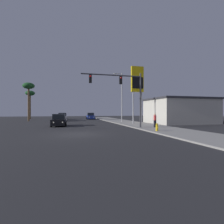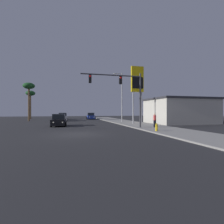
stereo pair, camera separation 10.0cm
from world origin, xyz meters
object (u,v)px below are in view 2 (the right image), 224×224
(car_green, at_px, (63,116))
(street_lamp, at_px, (121,95))
(gas_station_sign, at_px, (137,82))
(pedestrian_on_sidewalk, at_px, (155,120))
(palm_tree_mid, at_px, (29,88))
(traffic_light_mast, at_px, (124,89))
(palm_tree_far, at_px, (30,95))
(car_black, at_px, (59,121))
(car_blue, at_px, (91,116))
(car_silver, at_px, (63,117))
(fire_hydrant, at_px, (157,127))

(car_green, bearing_deg, street_lamp, 125.68)
(gas_station_sign, bearing_deg, pedestrian_on_sidewalk, -93.44)
(car_green, distance_m, palm_tree_mid, 10.80)
(traffic_light_mast, distance_m, palm_tree_far, 34.39)
(street_lamp, distance_m, gas_station_sign, 5.45)
(pedestrian_on_sidewalk, relative_size, palm_tree_mid, 0.21)
(car_black, distance_m, palm_tree_mid, 17.20)
(pedestrian_on_sidewalk, bearing_deg, car_blue, 99.84)
(car_green, height_order, street_lamp, street_lamp)
(palm_tree_mid, bearing_deg, car_silver, -10.10)
(car_blue, relative_size, palm_tree_far, 0.58)
(car_blue, bearing_deg, traffic_light_mast, 93.07)
(street_lamp, height_order, fire_hydrant, street_lamp)
(car_black, xyz_separation_m, palm_tree_far, (-8.33, 24.55, 5.72))
(pedestrian_on_sidewalk, bearing_deg, traffic_light_mast, 176.90)
(street_lamp, bearing_deg, car_green, 126.01)
(traffic_light_mast, xyz_separation_m, palm_tree_mid, (-14.32, 20.43, 2.28))
(car_black, height_order, car_silver, same)
(gas_station_sign, height_order, palm_tree_mid, gas_station_sign)
(car_green, height_order, car_silver, same)
(gas_station_sign, distance_m, palm_tree_far, 31.52)
(fire_hydrant, bearing_deg, traffic_light_mast, 118.07)
(car_silver, xyz_separation_m, palm_tree_far, (-8.45, 11.22, 5.72))
(palm_tree_far, bearing_deg, car_green, -27.19)
(traffic_light_mast, bearing_deg, gas_station_sign, 55.62)
(traffic_light_mast, bearing_deg, palm_tree_far, 117.62)
(car_black, bearing_deg, car_silver, -88.59)
(car_blue, relative_size, street_lamp, 0.48)
(car_blue, height_order, pedestrian_on_sidewalk, pedestrian_on_sidewalk)
(car_black, bearing_deg, pedestrian_on_sidewalk, 153.93)
(traffic_light_mast, height_order, palm_tree_mid, palm_tree_mid)
(car_silver, height_order, gas_station_sign, gas_station_sign)
(palm_tree_mid, bearing_deg, car_green, 40.63)
(gas_station_sign, xyz_separation_m, palm_tree_far, (-20.16, 24.23, -0.13))
(street_lamp, height_order, pedestrian_on_sidewalk, street_lamp)
(car_blue, distance_m, street_lamp, 15.34)
(car_green, distance_m, traffic_light_mast, 27.55)
(car_blue, distance_m, pedestrian_on_sidewalk, 26.13)
(pedestrian_on_sidewalk, xyz_separation_m, palm_tree_far, (-19.78, 30.64, 5.45))
(car_black, relative_size, fire_hydrant, 5.71)
(street_lamp, bearing_deg, traffic_light_mast, -105.61)
(palm_tree_far, bearing_deg, street_lamp, -45.03)
(car_black, distance_m, street_lamp, 12.82)
(car_green, relative_size, fire_hydrant, 5.68)
(fire_hydrant, distance_m, palm_tree_mid, 30.05)
(car_green, relative_size, car_black, 0.99)
(street_lamp, xyz_separation_m, fire_hydrant, (-1.09, -15.22, -4.63))
(car_black, distance_m, fire_hydrant, 13.75)
(traffic_light_mast, xyz_separation_m, fire_hydrant, (2.08, -3.89, -4.23))
(car_blue, xyz_separation_m, car_black, (-6.98, -19.66, 0.00))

